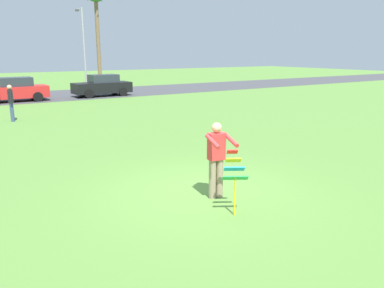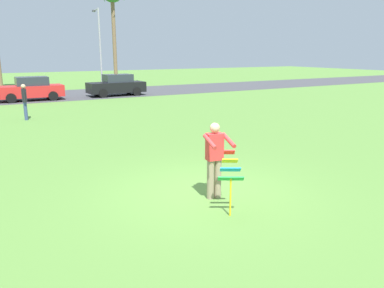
{
  "view_description": "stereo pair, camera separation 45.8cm",
  "coord_description": "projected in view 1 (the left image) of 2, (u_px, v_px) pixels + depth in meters",
  "views": [
    {
      "loc": [
        -4.86,
        -7.01,
        3.23
      ],
      "look_at": [
        0.01,
        0.61,
        1.05
      ],
      "focal_mm": 35.86,
      "sensor_mm": 36.0,
      "label": 1
    },
    {
      "loc": [
        -4.47,
        -7.25,
        3.23
      ],
      "look_at": [
        0.01,
        0.61,
        1.05
      ],
      "focal_mm": 35.86,
      "sensor_mm": 36.0,
      "label": 2
    }
  ],
  "objects": [
    {
      "name": "parked_car_black",
      "position": [
        102.0,
        86.0,
        28.5
      ],
      "size": [
        4.24,
        1.91,
        1.6
      ],
      "color": "black",
      "rests_on": "ground"
    },
    {
      "name": "ground_plane",
      "position": [
        205.0,
        192.0,
        9.04
      ],
      "size": [
        120.0,
        120.0,
        0.0
      ],
      "primitive_type": "plane",
      "color": "#568438"
    },
    {
      "name": "parked_car_red",
      "position": [
        14.0,
        90.0,
        25.34
      ],
      "size": [
        4.22,
        1.86,
        1.6
      ],
      "color": "red",
      "rests_on": "ground"
    },
    {
      "name": "person_walker_near",
      "position": [
        11.0,
        102.0,
        18.08
      ],
      "size": [
        0.25,
        0.57,
        1.73
      ],
      "color": "#384772",
      "rests_on": "ground"
    },
    {
      "name": "streetlight_pole",
      "position": [
        83.0,
        43.0,
        34.02
      ],
      "size": [
        0.24,
        1.65,
        7.0
      ],
      "color": "#9E9EA3",
      "rests_on": "ground"
    },
    {
      "name": "person_kite_flyer",
      "position": [
        217.0,
        157.0,
        8.49
      ],
      "size": [
        0.62,
        0.71,
        1.73
      ],
      "color": "gray",
      "rests_on": "ground"
    },
    {
      "name": "road_strip",
      "position": [
        26.0,
        97.0,
        28.03
      ],
      "size": [
        120.0,
        8.0,
        0.01
      ],
      "primitive_type": "cube",
      "color": "#424247",
      "rests_on": "ground"
    },
    {
      "name": "kite_held",
      "position": [
        234.0,
        172.0,
        7.74
      ],
      "size": [
        0.64,
        0.73,
        1.26
      ],
      "color": "red",
      "rests_on": "ground"
    }
  ]
}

